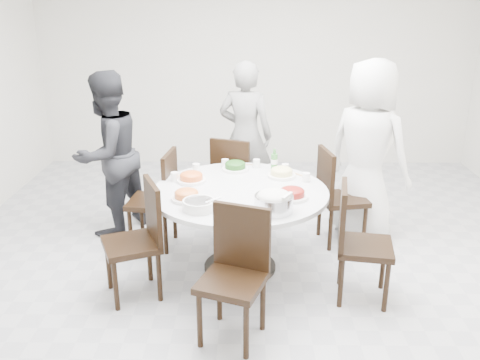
{
  "coord_description": "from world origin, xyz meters",
  "views": [
    {
      "loc": [
        -0.14,
        -4.12,
        2.29
      ],
      "look_at": [
        -0.19,
        -0.05,
        0.82
      ],
      "focal_mm": 38.0,
      "sensor_mm": 36.0,
      "label": 1
    }
  ],
  "objects_px": {
    "dining_table": "(240,230)",
    "diner_left": "(108,154)",
    "chair_se": "(365,244)",
    "rice_bowl": "(274,204)",
    "chair_ne": "(343,197)",
    "chair_sw": "(131,242)",
    "beverage_bottle": "(274,160)",
    "chair_n": "(237,179)",
    "soup_bowl": "(199,205)",
    "diner_right": "(368,150)",
    "diner_middle": "(245,135)",
    "chair_s": "(232,279)",
    "chair_nw": "(152,199)"
  },
  "relations": [
    {
      "from": "diner_left",
      "to": "beverage_bottle",
      "type": "height_order",
      "value": "diner_left"
    },
    {
      "from": "diner_right",
      "to": "beverage_bottle",
      "type": "relative_size",
      "value": 8.38
    },
    {
      "from": "diner_middle",
      "to": "soup_bowl",
      "type": "height_order",
      "value": "diner_middle"
    },
    {
      "from": "chair_ne",
      "to": "soup_bowl",
      "type": "bearing_deg",
      "value": 116.79
    },
    {
      "from": "dining_table",
      "to": "beverage_bottle",
      "type": "xyz_separation_m",
      "value": [
        0.31,
        0.5,
        0.48
      ]
    },
    {
      "from": "chair_s",
      "to": "soup_bowl",
      "type": "bearing_deg",
      "value": 135.7
    },
    {
      "from": "chair_n",
      "to": "diner_right",
      "type": "distance_m",
      "value": 1.38
    },
    {
      "from": "chair_nw",
      "to": "chair_sw",
      "type": "xyz_separation_m",
      "value": [
        -0.0,
        -0.89,
        0.0
      ]
    },
    {
      "from": "rice_bowl",
      "to": "chair_ne",
      "type": "bearing_deg",
      "value": 54.02
    },
    {
      "from": "dining_table",
      "to": "diner_left",
      "type": "distance_m",
      "value": 1.6
    },
    {
      "from": "chair_n",
      "to": "rice_bowl",
      "type": "xyz_separation_m",
      "value": [
        0.31,
        -1.49,
        0.34
      ]
    },
    {
      "from": "chair_ne",
      "to": "diner_middle",
      "type": "distance_m",
      "value": 1.39
    },
    {
      "from": "diner_right",
      "to": "diner_middle",
      "type": "distance_m",
      "value": 1.41
    },
    {
      "from": "chair_se",
      "to": "beverage_bottle",
      "type": "bearing_deg",
      "value": 44.88
    },
    {
      "from": "dining_table",
      "to": "chair_sw",
      "type": "relative_size",
      "value": 1.58
    },
    {
      "from": "diner_right",
      "to": "chair_ne",
      "type": "bearing_deg",
      "value": 80.95
    },
    {
      "from": "chair_sw",
      "to": "beverage_bottle",
      "type": "relative_size",
      "value": 4.5
    },
    {
      "from": "chair_n",
      "to": "chair_s",
      "type": "xyz_separation_m",
      "value": [
        0.01,
        -2.03,
        0.0
      ]
    },
    {
      "from": "rice_bowl",
      "to": "soup_bowl",
      "type": "height_order",
      "value": "rice_bowl"
    },
    {
      "from": "chair_n",
      "to": "beverage_bottle",
      "type": "height_order",
      "value": "beverage_bottle"
    },
    {
      "from": "chair_n",
      "to": "diner_middle",
      "type": "xyz_separation_m",
      "value": [
        0.09,
        0.45,
        0.35
      ]
    },
    {
      "from": "chair_ne",
      "to": "soup_bowl",
      "type": "xyz_separation_m",
      "value": [
        -1.3,
        -0.97,
        0.31
      ]
    },
    {
      "from": "beverage_bottle",
      "to": "chair_sw",
      "type": "bearing_deg",
      "value": -141.02
    },
    {
      "from": "chair_nw",
      "to": "diner_middle",
      "type": "height_order",
      "value": "diner_middle"
    },
    {
      "from": "chair_ne",
      "to": "chair_se",
      "type": "xyz_separation_m",
      "value": [
        -0.0,
        -1.0,
        0.0
      ]
    },
    {
      "from": "chair_se",
      "to": "rice_bowl",
      "type": "bearing_deg",
      "value": 99.81
    },
    {
      "from": "soup_bowl",
      "to": "beverage_bottle",
      "type": "relative_size",
      "value": 1.19
    },
    {
      "from": "diner_middle",
      "to": "beverage_bottle",
      "type": "xyz_separation_m",
      "value": [
        0.27,
        -0.99,
        0.03
      ]
    },
    {
      "from": "diner_right",
      "to": "diner_left",
      "type": "distance_m",
      "value": 2.56
    },
    {
      "from": "diner_right",
      "to": "rice_bowl",
      "type": "xyz_separation_m",
      "value": [
        -0.97,
        -1.2,
        -0.07
      ]
    },
    {
      "from": "chair_nw",
      "to": "soup_bowl",
      "type": "height_order",
      "value": "chair_nw"
    },
    {
      "from": "chair_n",
      "to": "diner_middle",
      "type": "bearing_deg",
      "value": -81.47
    },
    {
      "from": "chair_sw",
      "to": "diner_right",
      "type": "distance_m",
      "value": 2.43
    },
    {
      "from": "rice_bowl",
      "to": "beverage_bottle",
      "type": "relative_size",
      "value": 1.41
    },
    {
      "from": "diner_right",
      "to": "soup_bowl",
      "type": "distance_m",
      "value": 1.94
    },
    {
      "from": "diner_left",
      "to": "rice_bowl",
      "type": "xyz_separation_m",
      "value": [
        1.58,
        -1.23,
        -0.01
      ]
    },
    {
      "from": "chair_ne",
      "to": "diner_left",
      "type": "relative_size",
      "value": 0.58
    },
    {
      "from": "chair_ne",
      "to": "chair_se",
      "type": "height_order",
      "value": "same"
    },
    {
      "from": "rice_bowl",
      "to": "chair_s",
      "type": "bearing_deg",
      "value": -119.61
    },
    {
      "from": "chair_ne",
      "to": "chair_sw",
      "type": "relative_size",
      "value": 1.0
    },
    {
      "from": "chair_nw",
      "to": "soup_bowl",
      "type": "distance_m",
      "value": 1.08
    },
    {
      "from": "dining_table",
      "to": "diner_middle",
      "type": "bearing_deg",
      "value": 88.45
    },
    {
      "from": "chair_s",
      "to": "rice_bowl",
      "type": "xyz_separation_m",
      "value": [
        0.31,
        0.54,
        0.34
      ]
    },
    {
      "from": "chair_se",
      "to": "soup_bowl",
      "type": "height_order",
      "value": "chair_se"
    },
    {
      "from": "chair_se",
      "to": "beverage_bottle",
      "type": "distance_m",
      "value": 1.23
    },
    {
      "from": "chair_s",
      "to": "chair_se",
      "type": "xyz_separation_m",
      "value": [
        1.03,
        0.54,
        0.0
      ]
    },
    {
      "from": "chair_n",
      "to": "soup_bowl",
      "type": "bearing_deg",
      "value": 100.02
    },
    {
      "from": "chair_nw",
      "to": "beverage_bottle",
      "type": "bearing_deg",
      "value": 99.65
    },
    {
      "from": "diner_right",
      "to": "soup_bowl",
      "type": "bearing_deg",
      "value": 79.55
    },
    {
      "from": "diner_right",
      "to": "dining_table",
      "type": "bearing_deg",
      "value": 73.34
    }
  ]
}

